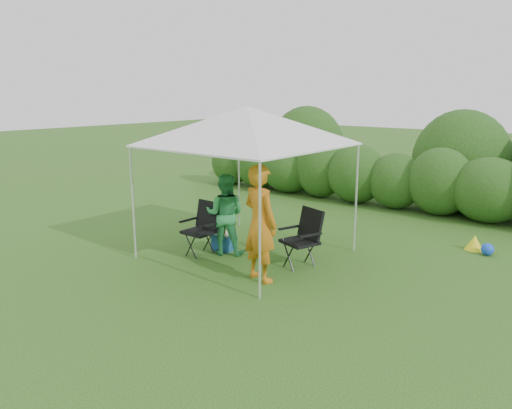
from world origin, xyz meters
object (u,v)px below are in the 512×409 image
Objects in this scene: canopy at (247,126)px; man at (260,223)px; chair_right at (304,234)px; woman at (225,214)px; chair_left at (203,225)px; cooler at (224,241)px.

man is at bearing -41.04° from canopy.
chair_right is at bearing 7.20° from canopy.
chair_right is 1.12m from man.
chair_right is 0.66× the size of woman.
canopy is 2.23m from chair_right.
chair_left is 0.58m from cooler.
chair_left is 1.82m from man.
chair_left is (-0.71, -0.48, -1.89)m from canopy.
woman is at bearing -148.52° from chair_right.
canopy is 1.73m from woman.
chair_right is 1.80m from cooler.
chair_left is at bearing -143.45° from chair_right.
cooler is at bearing -64.62° from woman.
man is at bearing -28.89° from cooler.
woman is 0.64m from cooler.
canopy is 2.07m from chair_left.
cooler is (0.17, 0.39, -0.39)m from chair_left.
chair_left is 0.48m from woman.
canopy is 2.97× the size of chair_right.
chair_right is at bearing 165.26° from woman.
chair_left is 2.33× the size of cooler.
chair_left reaches higher than cooler.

